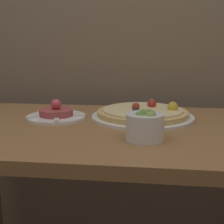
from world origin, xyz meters
TOP-DOWN VIEW (x-y plane):
  - dining_table at (0.00, 0.33)m, footprint 1.27×0.66m
  - pizza_plate at (0.08, 0.45)m, footprint 0.35×0.35m
  - tartare_plate at (-0.21, 0.40)m, footprint 0.20×0.20m
  - small_bowl at (0.09, 0.19)m, footprint 0.10×0.10m

SIDE VIEW (x-z plane):
  - dining_table at x=0.00m, z-range 0.27..1.07m
  - tartare_plate at x=-0.21m, z-range 0.78..0.84m
  - pizza_plate at x=0.08m, z-range 0.78..0.84m
  - small_bowl at x=0.09m, z-range 0.80..0.88m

